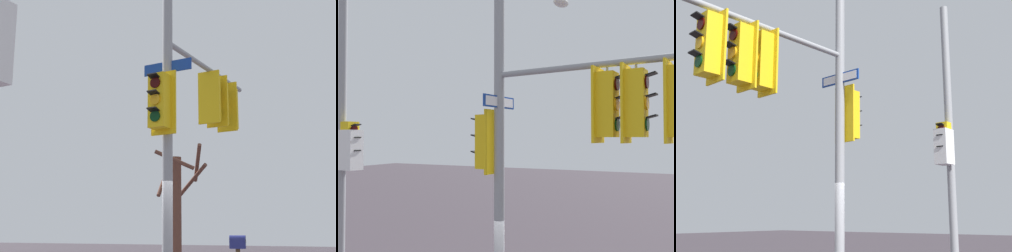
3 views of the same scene
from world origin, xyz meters
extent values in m
cylinder|color=gray|center=(-0.02, 0.50, 4.18)|extent=(0.21, 0.21, 8.36)
cylinder|color=gray|center=(-0.24, -1.54, 5.40)|extent=(0.56, 4.10, 0.12)
cube|color=yellow|center=(-0.25, -1.69, 4.70)|extent=(0.39, 0.34, 1.10)
cube|color=yellow|center=(-0.23, -1.52, 4.70)|extent=(0.56, 0.10, 1.30)
cylinder|color=#2F0403|center=(-0.27, -1.86, 5.04)|extent=(0.22, 0.05, 0.22)
cube|color=black|center=(-0.28, -1.93, 5.16)|extent=(0.22, 0.18, 0.06)
cylinder|color=#F2A814|center=(-0.27, -1.86, 4.70)|extent=(0.22, 0.05, 0.22)
cube|color=black|center=(-0.28, -1.93, 4.82)|extent=(0.22, 0.18, 0.06)
cylinder|color=black|center=(-0.27, -1.86, 4.36)|extent=(0.22, 0.05, 0.22)
cube|color=black|center=(-0.28, -1.93, 4.48)|extent=(0.22, 0.18, 0.06)
cylinder|color=gray|center=(-0.25, -1.69, 5.33)|extent=(0.04, 0.04, 0.15)
cube|color=yellow|center=(-0.30, -2.17, 4.70)|extent=(0.39, 0.33, 1.10)
cube|color=yellow|center=(-0.29, -2.00, 4.70)|extent=(0.56, 0.09, 1.30)
cylinder|color=#2F0403|center=(-0.32, -2.33, 5.04)|extent=(0.22, 0.05, 0.22)
cube|color=black|center=(-0.33, -2.41, 5.16)|extent=(0.22, 0.18, 0.06)
cylinder|color=#F2A814|center=(-0.32, -2.33, 4.70)|extent=(0.22, 0.05, 0.22)
cube|color=black|center=(-0.33, -2.41, 4.82)|extent=(0.22, 0.18, 0.06)
cylinder|color=black|center=(-0.32, -2.33, 4.36)|extent=(0.22, 0.05, 0.22)
cube|color=black|center=(-0.33, -2.41, 4.48)|extent=(0.22, 0.18, 0.06)
cylinder|color=gray|center=(-0.30, -2.17, 5.33)|extent=(0.04, 0.04, 0.15)
cube|color=yellow|center=(-0.37, -2.82, 4.70)|extent=(0.39, 0.34, 1.10)
cube|color=yellow|center=(-0.35, -2.65, 4.70)|extent=(0.56, 0.11, 1.30)
cylinder|color=#2F0403|center=(-0.39, -2.98, 5.04)|extent=(0.22, 0.06, 0.22)
cube|color=black|center=(-0.40, -3.06, 5.16)|extent=(0.23, 0.19, 0.06)
cylinder|color=#F2A814|center=(-0.39, -2.98, 4.70)|extent=(0.22, 0.06, 0.22)
cube|color=black|center=(-0.40, -3.06, 4.82)|extent=(0.23, 0.19, 0.06)
cylinder|color=black|center=(-0.39, -2.98, 4.36)|extent=(0.22, 0.06, 0.22)
cube|color=black|center=(-0.40, -3.06, 4.48)|extent=(0.23, 0.19, 0.06)
cylinder|color=gray|center=(-0.37, -2.82, 5.33)|extent=(0.04, 0.04, 0.15)
cube|color=yellow|center=(0.02, 0.82, 4.06)|extent=(0.39, 0.34, 1.10)
cube|color=yellow|center=(0.00, 0.65, 4.06)|extent=(0.56, 0.10, 1.30)
cylinder|color=#2F0403|center=(0.04, 0.99, 4.40)|extent=(0.22, 0.05, 0.22)
cube|color=black|center=(0.04, 1.06, 4.52)|extent=(0.23, 0.18, 0.06)
cylinder|color=#F2A814|center=(0.04, 0.99, 4.06)|extent=(0.22, 0.05, 0.22)
cube|color=black|center=(0.04, 1.06, 4.18)|extent=(0.23, 0.18, 0.06)
cylinder|color=black|center=(0.04, 0.99, 3.72)|extent=(0.22, 0.05, 0.22)
cube|color=black|center=(0.04, 1.06, 3.84)|extent=(0.23, 0.18, 0.06)
cube|color=navy|center=(-0.02, 0.50, 4.86)|extent=(1.10, 0.13, 0.24)
cube|color=white|center=(-0.02, 0.48, 4.86)|extent=(1.00, 0.10, 0.18)
cube|color=black|center=(0.37, 4.91, 4.13)|extent=(0.22, 0.17, 0.06)
cube|color=navy|center=(-0.12, -4.16, 1.17)|extent=(0.48, 0.32, 0.24)
cylinder|color=navy|center=(-0.12, -4.16, 1.29)|extent=(0.48, 0.32, 0.24)
cylinder|color=brown|center=(2.79, -6.72, 2.06)|extent=(0.40, 0.40, 4.11)
cylinder|color=brown|center=(2.09, -7.06, 3.90)|extent=(0.84, 1.54, 1.20)
cylinder|color=brown|center=(2.58, -6.08, 3.92)|extent=(1.37, 0.58, 0.73)
cylinder|color=brown|center=(2.39, -7.36, 3.34)|extent=(1.43, 0.96, 1.09)
cylinder|color=brown|center=(3.26, -6.71, 3.29)|extent=(0.16, 1.05, 1.22)
camera|label=1|loc=(-3.88, 9.39, 1.56)|focal=52.50mm
camera|label=2|loc=(-6.80, -3.02, 4.16)|focal=40.84mm
camera|label=3|loc=(5.97, -7.41, 1.76)|focal=48.68mm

